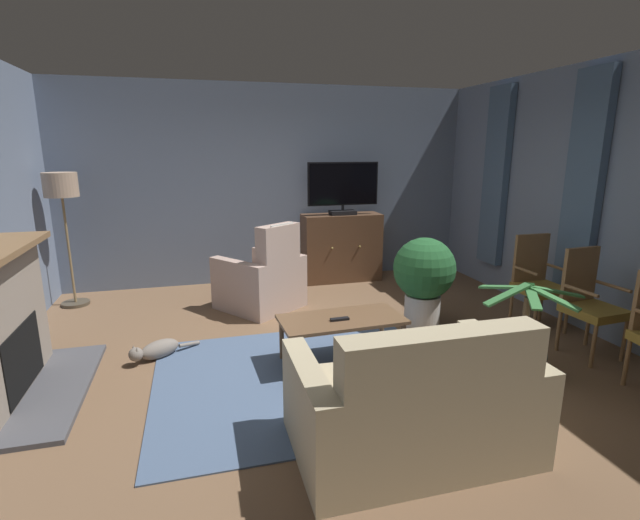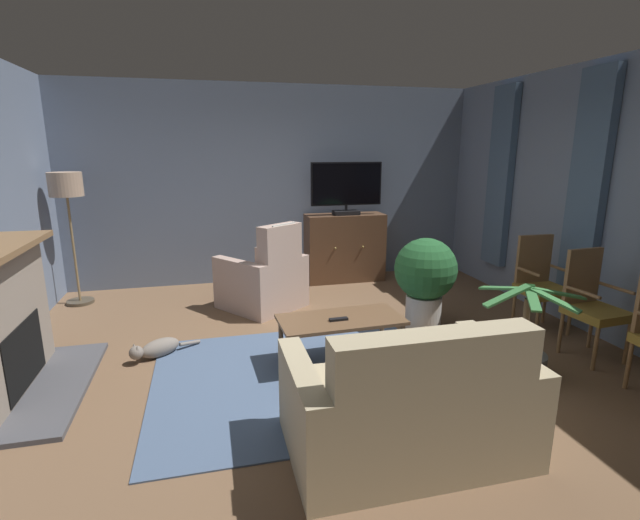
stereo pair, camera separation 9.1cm
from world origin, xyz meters
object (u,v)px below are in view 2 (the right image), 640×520
(potted_plant_on_hearth_side, at_px, (425,276))
(side_chair_mid_row, at_px, (540,282))
(sofa_floral, at_px, (408,408))
(floor_lamp, at_px, (67,197))
(tv_cabinet, at_px, (345,249))
(tv_remote, at_px, (339,319))
(side_chair_far_end, at_px, (592,303))
(potted_plant_tall_palm_by_window, at_px, (522,356))
(coffee_table, at_px, (341,323))
(cat, at_px, (157,348))
(television, at_px, (346,187))
(armchair_by_fireplace, at_px, (264,281))

(potted_plant_on_hearth_side, bearing_deg, side_chair_mid_row, -13.82)
(sofa_floral, bearing_deg, floor_lamp, 126.75)
(tv_cabinet, height_order, tv_remote, tv_cabinet)
(side_chair_mid_row, bearing_deg, tv_remote, -171.52)
(tv_remote, xyz_separation_m, side_chair_far_end, (2.35, -0.36, 0.08))
(potted_plant_tall_palm_by_window, bearing_deg, tv_cabinet, 100.91)
(sofa_floral, height_order, side_chair_far_end, side_chair_far_end)
(tv_remote, bearing_deg, coffee_table, -125.49)
(potted_plant_on_hearth_side, height_order, cat, potted_plant_on_hearth_side)
(sofa_floral, bearing_deg, side_chair_far_end, 22.66)
(television, relative_size, floor_lamp, 0.63)
(armchair_by_fireplace, bearing_deg, side_chair_far_end, -36.87)
(potted_plant_on_hearth_side, height_order, floor_lamp, floor_lamp)
(tv_cabinet, distance_m, coffee_table, 2.77)
(potted_plant_on_hearth_side, bearing_deg, tv_cabinet, 98.01)
(tv_cabinet, xyz_separation_m, armchair_by_fireplace, (-1.31, -0.95, -0.13))
(armchair_by_fireplace, height_order, cat, armchair_by_fireplace)
(sofa_floral, bearing_deg, coffee_table, 92.08)
(tv_cabinet, height_order, cat, tv_cabinet)
(armchair_by_fireplace, xyz_separation_m, side_chair_mid_row, (2.81, -1.39, 0.19))
(television, bearing_deg, tv_remote, -108.15)
(side_chair_mid_row, relative_size, potted_plant_on_hearth_side, 1.01)
(tv_cabinet, xyz_separation_m, cat, (-2.48, -2.12, -0.38))
(side_chair_mid_row, bearing_deg, coffee_table, -172.74)
(potted_plant_on_hearth_side, bearing_deg, side_chair_far_end, -39.96)
(side_chair_far_end, relative_size, side_chair_mid_row, 1.00)
(side_chair_mid_row, distance_m, potted_plant_on_hearth_side, 1.24)
(tv_cabinet, distance_m, cat, 3.29)
(side_chair_far_end, bearing_deg, potted_plant_tall_palm_by_window, -166.38)
(potted_plant_tall_palm_by_window, height_order, floor_lamp, floor_lamp)
(television, xyz_separation_m, coffee_table, (-0.83, -2.58, -1.00))
(floor_lamp, bearing_deg, cat, -59.64)
(floor_lamp, bearing_deg, side_chair_mid_row, -22.52)
(potted_plant_on_hearth_side, distance_m, potted_plant_tall_palm_by_window, 1.33)
(coffee_table, height_order, sofa_floral, sofa_floral)
(television, relative_size, tv_remote, 6.08)
(tv_remote, xyz_separation_m, floor_lamp, (-2.72, 2.46, 0.91))
(television, height_order, armchair_by_fireplace, television)
(tv_cabinet, relative_size, armchair_by_fireplace, 0.98)
(coffee_table, relative_size, cat, 1.81)
(tv_cabinet, relative_size, tv_remote, 6.76)
(potted_plant_on_hearth_side, relative_size, potted_plant_tall_palm_by_window, 1.10)
(coffee_table, height_order, potted_plant_tall_palm_by_window, potted_plant_tall_palm_by_window)
(side_chair_far_end, relative_size, cat, 1.61)
(television, distance_m, floor_lamp, 3.59)
(side_chair_far_end, bearing_deg, cat, 166.83)
(sofa_floral, xyz_separation_m, potted_plant_on_hearth_side, (1.07, 1.95, 0.27))
(television, bearing_deg, cat, -140.22)
(coffee_table, bearing_deg, potted_plant_on_hearth_side, 27.96)
(potted_plant_tall_palm_by_window, bearing_deg, armchair_by_fireplace, 130.05)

